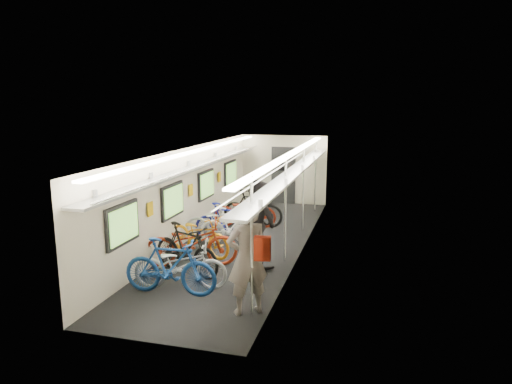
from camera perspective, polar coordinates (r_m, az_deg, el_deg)
The scene contains 14 objects.
train_car_shell at distance 12.02m, azimuth -2.25°, elevation 2.20°, with size 10.00×10.00×10.00m.
bicycle_0 at distance 8.93m, azimuth -9.41°, elevation -9.00°, with size 0.62×1.79×0.94m, color #B3B1B6.
bicycle_1 at distance 8.68m, azimuth -10.70°, elevation -9.16°, with size 0.51×1.80×1.08m, color navy.
bicycle_2 at distance 10.04m, azimuth -8.10°, elevation -6.32°, with size 0.70×2.01×1.06m, color #9B2810.
bicycle_3 at distance 9.63m, azimuth -8.74°, elevation -7.06°, with size 0.51×1.79×1.08m, color black.
bicycle_4 at distance 10.79m, azimuth -7.08°, elevation -5.31°, with size 0.64×1.84×0.97m, color orange.
bicycle_5 at distance 11.50m, azimuth -3.07°, elevation -4.23°, with size 0.45×1.59×0.95m, color white.
bicycle_6 at distance 11.64m, azimuth -4.34°, elevation -3.94°, with size 0.66×1.90×1.00m, color silver.
bicycle_7 at distance 11.84m, azimuth -3.80°, elevation -3.70°, with size 0.47×1.65×0.99m, color navy.
bicycle_8 at distance 13.06m, azimuth -1.36°, elevation -2.40°, with size 0.62×1.78×0.93m, color maroon.
bicycle_9 at distance 13.10m, azimuth -0.41°, elevation -2.05°, with size 0.50×1.78×1.07m, color black.
passenger_near at distance 7.66m, azimuth -1.10°, elevation -8.25°, with size 0.71×0.47×1.96m, color gray.
passenger_mid at distance 9.84m, azimuth 0.16°, elevation -3.95°, with size 0.94×0.73×1.93m, color black.
backpack at distance 7.18m, azimuth 0.81°, elevation -7.06°, with size 0.26×0.14×0.38m, color #B52712.
Camera 1 is at (3.14, -10.63, 3.52)m, focal length 32.00 mm.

